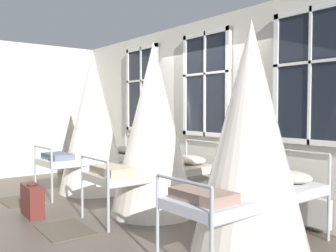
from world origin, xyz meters
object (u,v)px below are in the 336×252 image
at_px(cot_third, 250,139).
at_px(suitcase_dark, 32,200).
at_px(cot_first, 93,123).
at_px(cot_second, 154,130).

xyz_separation_m(cot_third, suitcase_dark, (-2.76, -1.42, -0.98)).
distance_m(cot_first, cot_second, 1.87).
xyz_separation_m(cot_first, cot_third, (3.71, -0.02, -0.06)).
distance_m(cot_first, suitcase_dark, 2.01).
relative_size(cot_first, suitcase_dark, 4.55).
height_order(cot_second, cot_third, cot_second).
bearing_deg(cot_second, suitcase_dark, 148.01).
bearing_deg(cot_second, cot_third, -91.20).
relative_size(cot_first, cot_second, 1.04).
xyz_separation_m(cot_first, cot_second, (1.87, 0.03, -0.05)).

